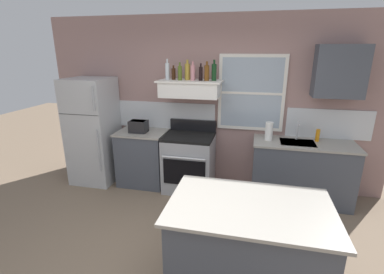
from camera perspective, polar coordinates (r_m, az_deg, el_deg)
name	(u,v)px	position (r m, az deg, el deg)	size (l,w,h in m)	color
back_wall	(211,104)	(4.49, 3.98, 6.86)	(5.40, 0.11, 2.70)	gray
refrigerator	(93,131)	(4.93, -19.66, 1.15)	(0.70, 0.72, 1.75)	#B7BABC
counter_left_of_stove	(143,157)	(4.73, -9.98, -4.15)	(0.79, 0.63, 0.91)	#474C56
toaster	(139,126)	(4.52, -10.96, 2.19)	(0.30, 0.20, 0.19)	black
stove_range	(189,162)	(4.45, -0.59, -5.14)	(0.76, 0.69, 1.09)	#9EA0A5
range_hood_shelf	(190,88)	(4.24, -0.33, 9.99)	(0.96, 0.52, 0.24)	white
bottle_clear_tall	(167,71)	(4.32, -5.09, 13.40)	(0.06, 0.06, 0.31)	silver
bottle_brown_stout	(174,74)	(4.30, -3.82, 12.88)	(0.06, 0.06, 0.21)	#381E0F
bottle_olive_oil_square	(180,73)	(4.21, -2.51, 13.07)	(0.06, 0.06, 0.26)	#4C601E
bottle_champagne_gold_foil	(187,71)	(4.27, -0.95, 13.35)	(0.08, 0.08, 0.30)	#B29333
bottle_rose_pink	(193,72)	(4.18, 0.17, 13.16)	(0.07, 0.07, 0.28)	#C67F84
bottle_balsamic_dark	(201,73)	(4.17, 1.81, 12.96)	(0.06, 0.06, 0.25)	black
bottle_amber_wine	(207,73)	(4.15, 3.03, 13.10)	(0.07, 0.07, 0.28)	brown
bottle_dark_green_wine	(214,72)	(4.16, 4.57, 13.22)	(0.07, 0.07, 0.30)	#143819
counter_right_with_sink	(301,171)	(4.44, 21.52, -6.59)	(1.43, 0.63, 0.91)	#474C56
sink_faucet	(298,128)	(4.32, 20.96, 1.65)	(0.03, 0.17, 0.28)	silver
paper_towel_roll	(269,131)	(4.19, 15.56, 1.17)	(0.11, 0.11, 0.27)	white
dish_soap_bottle	(318,135)	(4.39, 24.45, 0.33)	(0.06, 0.06, 0.18)	orange
kitchen_island	(247,249)	(2.75, 11.23, -21.66)	(1.40, 0.90, 0.91)	#474C56
upper_cabinet_right	(340,71)	(4.32, 28.12, 11.81)	(0.64, 0.32, 0.70)	#474C56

